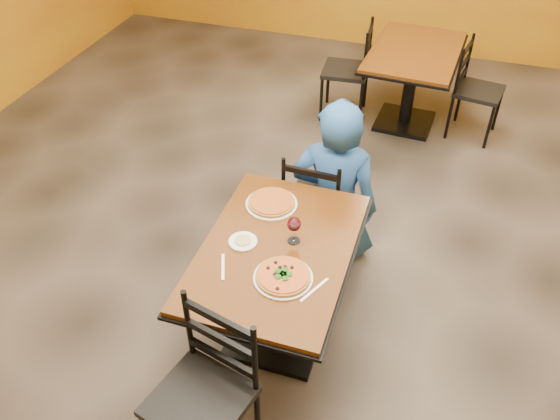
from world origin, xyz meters
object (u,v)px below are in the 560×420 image
(pizza_main, at_px, (283,276))
(side_plate, at_px, (243,242))
(plate_main, at_px, (283,278))
(plate_far, at_px, (272,204))
(table_main, at_px, (277,273))
(pizza_far, at_px, (272,202))
(chair_main_far, at_px, (317,203))
(table_second, at_px, (412,70))
(wine_glass, at_px, (294,229))
(chair_main_near, at_px, (199,402))
(chair_second_right, at_px, (479,92))
(chair_second_left, at_px, (346,71))
(diner, at_px, (336,181))

(pizza_main, xyz_separation_m, side_plate, (-0.29, 0.19, -0.02))
(plate_main, bearing_deg, pizza_main, 0.00)
(side_plate, bearing_deg, plate_far, 82.68)
(plate_main, relative_size, side_plate, 1.94)
(table_main, relative_size, plate_far, 3.97)
(pizza_far, relative_size, side_plate, 1.75)
(pizza_main, bearing_deg, chair_main_far, 94.49)
(pizza_main, height_order, plate_far, pizza_main)
(table_second, distance_m, wine_glass, 2.75)
(chair_main_near, height_order, pizza_far, chair_main_near)
(chair_main_far, height_order, plate_far, chair_main_far)
(chair_main_near, relative_size, side_plate, 5.93)
(chair_main_near, xyz_separation_m, pizza_main, (0.21, 0.63, 0.30))
(chair_main_far, height_order, pizza_far, chair_main_far)
(side_plate, bearing_deg, table_main, 3.86)
(table_second, xyz_separation_m, plate_main, (-0.28, -3.00, 0.20))
(table_main, height_order, table_second, same)
(plate_main, xyz_separation_m, pizza_far, (-0.25, 0.55, 0.02))
(pizza_main, bearing_deg, table_main, 116.15)
(table_second, relative_size, wine_glass, 6.71)
(pizza_main, distance_m, wine_glass, 0.30)
(side_plate, relative_size, wine_glass, 0.89)
(chair_main_far, distance_m, pizza_main, 1.08)
(chair_second_right, height_order, plate_main, chair_second_right)
(chair_main_far, bearing_deg, chair_second_left, -80.41)
(table_main, bearing_deg, plate_far, 112.86)
(plate_far, relative_size, wine_glass, 1.72)
(chair_main_far, xyz_separation_m, chair_second_right, (0.97, 1.98, -0.00))
(wine_glass, bearing_deg, plate_main, -84.05)
(chair_main_near, bearing_deg, table_second, 96.70)
(plate_main, height_order, wine_glass, wine_glass)
(wine_glass, bearing_deg, chair_main_near, -101.30)
(pizza_far, bearing_deg, chair_main_near, -88.39)
(plate_main, xyz_separation_m, wine_glass, (-0.03, 0.29, 0.08))
(diner, relative_size, plate_far, 3.93)
(pizza_far, bearing_deg, pizza_main, -65.89)
(pizza_far, xyz_separation_m, wine_glass, (0.22, -0.26, 0.07))
(pizza_main, bearing_deg, side_plate, 146.54)
(chair_second_left, bearing_deg, table_main, 0.50)
(table_main, distance_m, pizza_main, 0.32)
(table_second, xyz_separation_m, wine_glass, (-0.31, -2.71, 0.29))
(pizza_far, bearing_deg, table_main, -67.14)
(pizza_far, bearing_deg, plate_main, -65.89)
(chair_main_far, bearing_deg, pizza_far, 72.76)
(chair_main_near, bearing_deg, plate_far, 106.05)
(chair_second_right, height_order, side_plate, chair_second_right)
(table_main, distance_m, side_plate, 0.28)
(pizza_far, bearing_deg, chair_second_left, 91.97)
(table_second, xyz_separation_m, chair_second_left, (-0.61, 0.00, -0.09))
(table_main, height_order, chair_main_near, chair_main_near)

